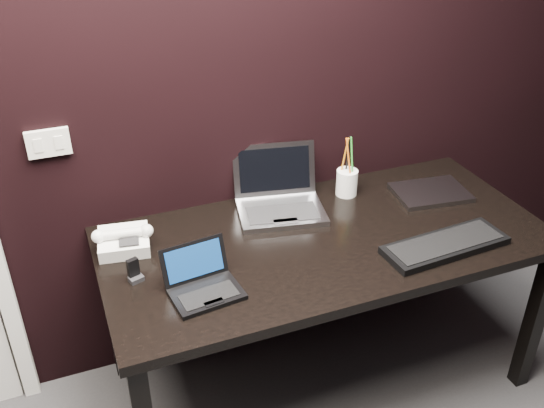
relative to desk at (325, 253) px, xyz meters
name	(u,v)px	position (x,y,z in m)	size (l,w,h in m)	color
wall_back	(213,72)	(-0.30, 0.40, 0.64)	(4.00, 4.00, 0.00)	black
wall_switch	(48,143)	(-0.92, 0.39, 0.46)	(0.15, 0.02, 0.10)	silver
desk	(325,253)	(0.00, 0.00, 0.00)	(1.70, 0.80, 0.74)	black
netbook	(203,284)	(-0.53, -0.15, 0.11)	(0.25, 0.23, 0.15)	black
silver_laptop	(279,200)	(-0.09, 0.25, 0.12)	(0.40, 0.37, 0.24)	#9D9EA3
ext_keyboard	(445,245)	(0.37, -0.24, 0.09)	(0.49, 0.19, 0.03)	black
closed_laptop	(430,193)	(0.56, 0.12, 0.09)	(0.33, 0.26, 0.02)	gray
desk_phone	(124,241)	(-0.73, 0.19, 0.12)	(0.23, 0.19, 0.11)	white
mobile_phone	(134,272)	(-0.73, 0.00, 0.11)	(0.06, 0.05, 0.08)	black
pen_cup	(347,181)	(0.22, 0.26, 0.14)	(0.09, 0.09, 0.26)	white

